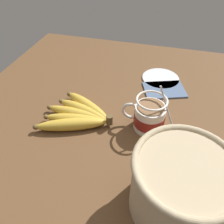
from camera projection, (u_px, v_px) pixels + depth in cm
name	position (u px, v px, depth cm)	size (l,w,h in cm)	color
table	(122.00, 119.00, 70.64)	(107.03, 107.03, 2.75)	brown
coffee_mug	(149.00, 116.00, 63.38)	(15.78, 9.08, 15.54)	white
banana_bunch	(79.00, 115.00, 67.55)	(22.29, 20.43, 4.17)	brown
woven_basket	(180.00, 186.00, 43.11)	(20.28, 20.28, 15.56)	tan
napkin	(164.00, 90.00, 79.71)	(17.17, 14.52, 0.60)	slate
small_plate	(161.00, 78.00, 85.18)	(14.22, 14.22, 0.60)	silver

